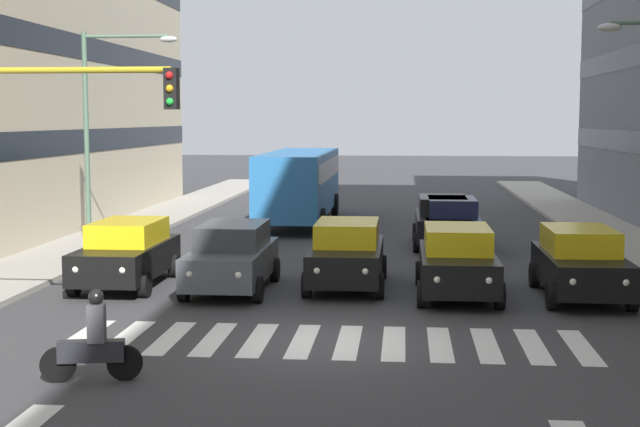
{
  "coord_description": "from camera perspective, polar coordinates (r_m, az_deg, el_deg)",
  "views": [
    {
      "loc": [
        -1.52,
        17.57,
        4.41
      ],
      "look_at": [
        0.61,
        -5.3,
        1.99
      ],
      "focal_mm": 51.0,
      "sensor_mm": 36.0,
      "label": 1
    }
  ],
  "objects": [
    {
      "name": "car_1",
      "position": [
        22.81,
        8.61,
        -2.95
      ],
      "size": [
        2.02,
        4.44,
        1.72
      ],
      "color": "black",
      "rests_on": "ground_plane"
    },
    {
      "name": "bus_behind_traffic",
      "position": [
        38.14,
        -1.28,
        2.17
      ],
      "size": [
        2.78,
        10.5,
        3.0
      ],
      "color": "#286BAD",
      "rests_on": "ground_plane"
    },
    {
      "name": "car_2",
      "position": [
        23.76,
        1.71,
        -2.53
      ],
      "size": [
        2.02,
        4.44,
        1.72
      ],
      "color": "black",
      "rests_on": "ground_plane"
    },
    {
      "name": "car_row2_0",
      "position": [
        30.98,
        8.28,
        -0.59
      ],
      "size": [
        2.02,
        4.44,
        1.72
      ],
      "color": "navy",
      "rests_on": "ground_plane"
    },
    {
      "name": "traffic_light_gantry",
      "position": [
        18.24,
        -19.09,
        3.57
      ],
      "size": [
        4.84,
        0.36,
        5.5
      ],
      "color": "#AD991E",
      "rests_on": "ground_plane"
    },
    {
      "name": "street_lamp_right",
      "position": [
        29.28,
        -13.53,
        5.85
      ],
      "size": [
        3.03,
        0.28,
        6.92
      ],
      "color": "#4C6B56",
      "rests_on": "sidewalk_right"
    },
    {
      "name": "ground_plane",
      "position": [
        18.18,
        0.36,
        -8.03
      ],
      "size": [
        180.0,
        180.0,
        0.0
      ],
      "primitive_type": "plane",
      "color": "#38383A"
    },
    {
      "name": "car_3",
      "position": [
        23.37,
        -5.54,
        -2.7
      ],
      "size": [
        2.02,
        4.44,
        1.72
      ],
      "color": "#474C51",
      "rests_on": "ground_plane"
    },
    {
      "name": "crosswalk_markings",
      "position": [
        18.18,
        0.36,
        -8.02
      ],
      "size": [
        10.35,
        2.8,
        0.01
      ],
      "color": "silver",
      "rests_on": "ground_plane"
    },
    {
      "name": "car_0",
      "position": [
        23.19,
        16.01,
        -2.97
      ],
      "size": [
        2.02,
        4.44,
        1.72
      ],
      "color": "black",
      "rests_on": "ground_plane"
    },
    {
      "name": "motorcycle_with_rider",
      "position": [
        15.84,
        -14.05,
        -7.92
      ],
      "size": [
        1.69,
        0.45,
        1.57
      ],
      "color": "black",
      "rests_on": "ground_plane"
    },
    {
      "name": "car_row2_1",
      "position": [
        31.53,
        7.7,
        -0.47
      ],
      "size": [
        2.02,
        4.44,
        1.72
      ],
      "color": "black",
      "rests_on": "ground_plane"
    },
    {
      "name": "car_4",
      "position": [
        24.43,
        -12.02,
        -2.42
      ],
      "size": [
        2.02,
        4.44,
        1.72
      ],
      "color": "black",
      "rests_on": "ground_plane"
    }
  ]
}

